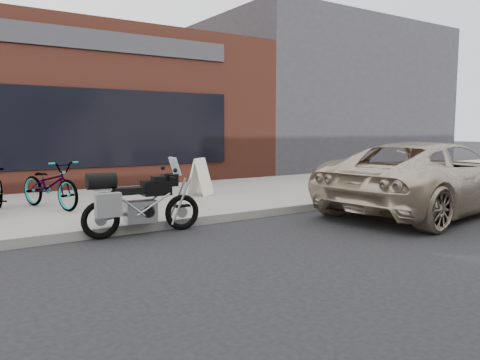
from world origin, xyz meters
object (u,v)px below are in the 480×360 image
motorcycle (135,202)px  sandwich_sign (200,177)px  minivan (430,177)px  bicycle_front (50,185)px

motorcycle → sandwich_sign: bearing=48.2°
motorcycle → sandwich_sign: size_ratio=2.25×
motorcycle → minivan: 5.83m
motorcycle → bicycle_front: motorcycle is taller
bicycle_front → sandwich_sign: 3.26m
bicycle_front → minivan: bearing=-51.5°
motorcycle → bicycle_front: size_ratio=1.10×
motorcycle → minivan: bearing=-9.5°
minivan → bicycle_front: size_ratio=2.92×
bicycle_front → sandwich_sign: size_ratio=2.04×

